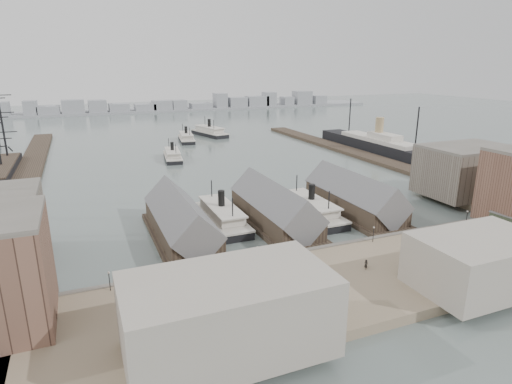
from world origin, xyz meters
name	(u,v)px	position (x,y,z in m)	size (l,w,h in m)	color
ground	(303,248)	(0.00, 0.00, 0.00)	(900.00, 900.00, 0.00)	#4F5C59
quay	(351,282)	(0.00, -20.00, 1.00)	(180.00, 30.00, 2.00)	#7C6B53
seawall	(314,252)	(0.00, -5.20, 1.15)	(180.00, 1.20, 2.30)	#59544C
west_wharf	(27,176)	(-68.00, 100.00, 0.80)	(10.00, 220.00, 1.60)	#2D231C
east_wharf	(355,153)	(78.00, 90.00, 0.80)	(10.00, 180.00, 1.60)	#2D231C
ferry_shed_west	(181,222)	(-26.00, 16.88, 4.64)	(14.00, 42.00, 12.60)	#2D231C
ferry_shed_center	(274,209)	(0.00, 16.88, 4.64)	(14.00, 42.00, 12.60)	#2D231C
ferry_shed_east	(354,198)	(26.00, 16.88, 4.64)	(14.00, 42.00, 12.60)	#2D231C
warehouse_east_back	(466,171)	(68.00, 15.00, 9.50)	(28.00, 20.00, 15.00)	#60564C
street_bldg_center	(479,262)	(20.00, -32.00, 7.00)	(24.00, 16.00, 10.00)	gray
street_bldg_west	(229,314)	(-30.00, -32.00, 8.00)	(30.00, 16.00, 12.00)	gray
lamp_post_far_w	(109,277)	(-45.00, -7.00, 4.71)	(0.44, 0.44, 3.92)	black
lamp_post_near_w	(257,252)	(-15.00, -7.00, 4.71)	(0.44, 0.44, 3.92)	black
lamp_post_near_e	(374,231)	(15.00, -7.00, 4.71)	(0.44, 0.44, 3.92)	black
lamp_post_far_e	(467,215)	(45.00, -7.00, 4.71)	(0.44, 0.44, 3.92)	black
far_shore	(129,108)	(-2.07, 334.14, 3.91)	(500.00, 40.00, 15.72)	gray
ferry_docked_west	(222,216)	(-13.00, 23.58, 2.40)	(8.60, 28.68, 10.24)	black
ferry_docked_east	(311,209)	(13.00, 19.28, 2.42)	(8.67, 28.89, 10.32)	black
ferry_open_near	(173,155)	(-8.01, 112.79, 2.05)	(10.39, 25.28, 8.77)	black
ferry_open_mid	(186,138)	(9.73, 159.19, 2.16)	(11.15, 26.64, 9.23)	black
ferry_open_far	(209,132)	(28.07, 173.89, 2.58)	(16.95, 32.17, 11.01)	black
sailing_ship_mid	(2,168)	(-77.64, 109.95, 2.78)	(9.43, 54.47, 38.76)	black
ocean_steamer	(378,145)	(92.00, 90.31, 3.78)	(12.04, 88.01, 17.60)	black
tram	(511,223)	(52.18, -14.34, 3.99)	(3.96, 11.18, 3.89)	black
horse_cart_left	(179,295)	(-33.79, -15.08, 2.82)	(4.80, 2.13, 1.62)	black
horse_cart_center	(298,289)	(-12.91, -21.42, 2.78)	(4.89, 2.77, 1.51)	black
horse_cart_right	(415,270)	(12.74, -23.63, 2.78)	(4.75, 3.21, 1.50)	black
pedestrian_0	(55,317)	(-54.17, -14.21, 2.88)	(0.65, 0.47, 1.77)	black
pedestrian_1	(150,305)	(-39.12, -16.46, 2.91)	(0.88, 0.69, 1.82)	black
pedestrian_2	(202,286)	(-28.98, -13.48, 2.83)	(1.07, 0.62, 1.66)	black
pedestrian_3	(314,291)	(-10.46, -23.31, 2.84)	(0.99, 0.41, 1.69)	black
pedestrian_4	(366,263)	(5.32, -17.42, 2.85)	(0.83, 0.54, 1.71)	black
pedestrian_5	(366,266)	(4.66, -18.25, 2.85)	(0.62, 0.45, 1.69)	black
pedestrian_6	(416,243)	(22.57, -13.15, 2.84)	(0.82, 0.64, 1.69)	black
pedestrian_7	(454,260)	(23.43, -23.39, 2.88)	(1.13, 0.65, 1.75)	black
pedestrian_8	(440,231)	(33.75, -9.18, 2.78)	(0.92, 0.38, 1.57)	black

